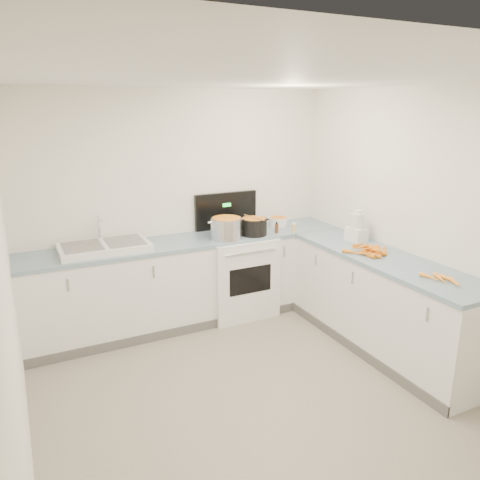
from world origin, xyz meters
name	(u,v)px	position (x,y,z in m)	size (l,w,h in m)	color
floor	(267,402)	(0.00, 0.00, 0.00)	(3.50, 4.00, 0.00)	gray
ceiling	(273,77)	(0.00, 0.00, 2.50)	(3.50, 4.00, 0.00)	white
wall_back	(180,206)	(0.00, 2.00, 1.25)	(3.50, 2.50, 0.00)	white
wall_left	(8,297)	(-1.75, 0.00, 1.25)	(4.00, 2.50, 0.00)	white
wall_right	(439,229)	(1.75, 0.00, 1.25)	(4.00, 2.50, 0.00)	white
counter_back	(191,280)	(0.00, 1.70, 0.47)	(3.50, 0.62, 0.94)	white
counter_right	(382,303)	(1.45, 0.30, 0.47)	(0.62, 2.20, 0.94)	white
stove	(237,273)	(0.55, 1.69, 0.47)	(0.76, 0.65, 1.36)	white
sink	(104,247)	(-0.90, 1.70, 0.98)	(0.86, 0.52, 0.31)	white
steel_pot	(226,229)	(0.36, 1.56, 1.04)	(0.34, 0.34, 0.25)	silver
black_pot	(254,228)	(0.70, 1.56, 1.02)	(0.29, 0.29, 0.21)	black
wooden_spoon	(254,218)	(0.70, 1.56, 1.14)	(0.01, 0.01, 0.34)	#AD7A47
mixing_bowl	(278,222)	(1.15, 1.79, 0.99)	(0.22, 0.22, 0.10)	white
extract_bottle	(277,228)	(0.97, 1.52, 0.99)	(0.04, 0.04, 0.10)	#593319
spice_jar	(294,228)	(1.16, 1.46, 0.99)	(0.06, 0.06, 0.10)	#E5B266
food_processor	(357,228)	(1.56, 0.87, 1.08)	(0.18, 0.21, 0.33)	white
carrot_pile	(370,251)	(1.37, 0.45, 0.97)	(0.42, 0.35, 0.09)	orange
peeled_carrots	(443,279)	(1.42, -0.39, 0.96)	(0.16, 0.35, 0.04)	orange
peelings	(86,246)	(-1.07, 1.68, 1.02)	(0.25, 0.28, 0.01)	tan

